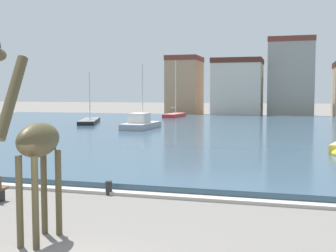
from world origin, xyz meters
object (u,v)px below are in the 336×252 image
(mooring_bollard, at_px, (109,188))
(giraffe_statue, at_px, (36,144))
(sailboat_grey, at_px, (143,125))
(sailboat_black, at_px, (90,122))
(sailboat_red, at_px, (176,116))

(mooring_bollard, bearing_deg, giraffe_statue, -85.88)
(sailboat_grey, distance_m, mooring_bollard, 25.75)
(sailboat_grey, relative_size, mooring_bollard, 12.66)
(sailboat_grey, relative_size, sailboat_black, 0.67)
(sailboat_grey, bearing_deg, sailboat_black, 143.66)
(sailboat_red, xyz_separation_m, mooring_bollard, (9.37, -45.07, -0.19))
(sailboat_black, bearing_deg, sailboat_red, 66.35)
(sailboat_grey, height_order, mooring_bollard, sailboat_grey)
(giraffe_statue, xyz_separation_m, mooring_bollard, (-0.38, 5.25, -2.19))
(giraffe_statue, height_order, mooring_bollard, giraffe_statue)
(giraffe_statue, height_order, sailboat_black, sailboat_black)
(giraffe_statue, xyz_separation_m, sailboat_grey, (-7.62, 29.96, -1.84))
(sailboat_grey, distance_m, sailboat_black, 10.37)
(giraffe_statue, height_order, sailboat_grey, sailboat_grey)
(sailboat_red, distance_m, sailboat_black, 15.51)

